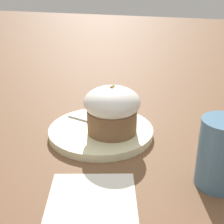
{
  "coord_description": "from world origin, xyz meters",
  "views": [
    {
      "loc": [
        -0.52,
        -0.2,
        0.3
      ],
      "look_at": [
        -0.01,
        -0.03,
        0.06
      ],
      "focal_mm": 50.0,
      "sensor_mm": 36.0,
      "label": 1
    }
  ],
  "objects": [
    {
      "name": "ground_plane",
      "position": [
        0.0,
        0.0,
        0.0
      ],
      "size": [
        4.0,
        4.0,
        0.0
      ],
      "primitive_type": "plane",
      "color": "brown"
    },
    {
      "name": "dessert_plate",
      "position": [
        0.0,
        0.0,
        0.01
      ],
      "size": [
        0.21,
        0.21,
        0.01
      ],
      "color": "beige",
      "rests_on": "ground_plane"
    },
    {
      "name": "carrot_cake",
      "position": [
        -0.01,
        -0.03,
        0.06
      ],
      "size": [
        0.11,
        0.11,
        0.09
      ],
      "color": "brown",
      "rests_on": "dessert_plate"
    },
    {
      "name": "spoon",
      "position": [
        0.01,
        -0.0,
        0.02
      ],
      "size": [
        0.05,
        0.13,
        0.01
      ],
      "color": "silver",
      "rests_on": "dessert_plate"
    },
    {
      "name": "coffee_cup",
      "position": [
        -0.09,
        -0.23,
        0.05
      ],
      "size": [
        0.1,
        0.07,
        0.11
      ],
      "color": "teal",
      "rests_on": "ground_plane"
    },
    {
      "name": "paper_napkin",
      "position": [
        -0.2,
        -0.06,
        0.0
      ],
      "size": [
        0.18,
        0.17,
        0.0
      ],
      "color": "white",
      "rests_on": "ground_plane"
    }
  ]
}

